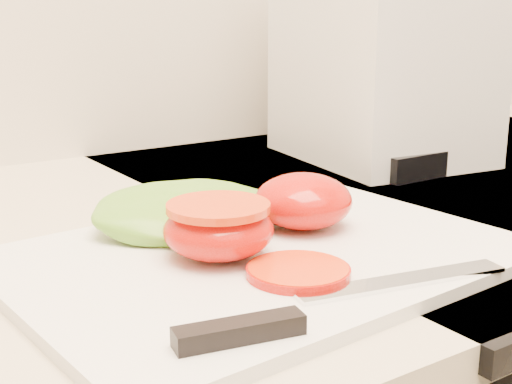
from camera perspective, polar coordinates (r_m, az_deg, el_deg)
cutting_board at (r=0.56m, az=0.57°, el=-5.15°), size 0.41×0.31×0.01m
tomato_half_dome at (r=0.61m, az=3.79°, el=-0.71°), size 0.08×0.08×0.05m
tomato_half_cut at (r=0.54m, az=-3.02°, el=-2.88°), size 0.08×0.08×0.04m
tomato_slice_0 at (r=0.51m, az=3.40°, el=-6.36°), size 0.07×0.07×0.01m
lettuce_leaf_0 at (r=0.61m, az=-5.39°, el=-1.59°), size 0.19×0.15×0.03m
knife at (r=0.45m, az=4.41°, el=-9.31°), size 0.26×0.05×0.01m
appliance at (r=0.94m, az=10.14°, el=11.77°), size 0.23×0.27×0.30m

